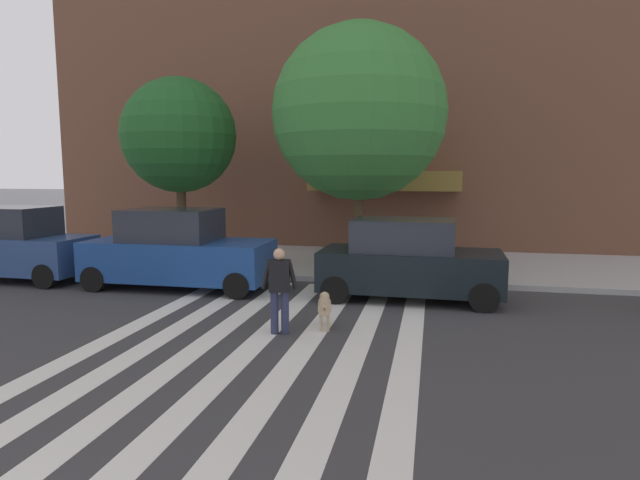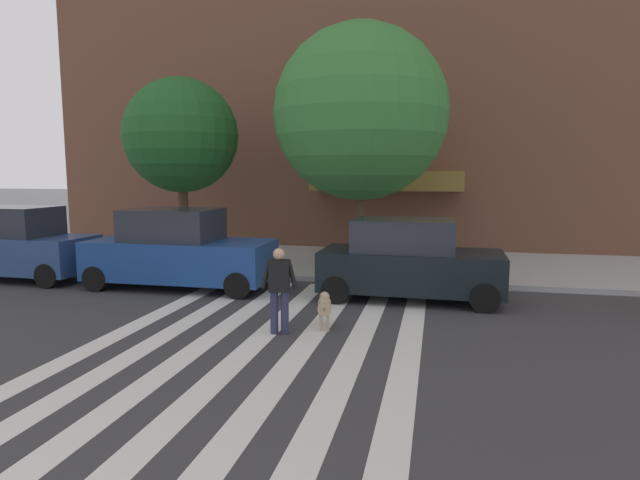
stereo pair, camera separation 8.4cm
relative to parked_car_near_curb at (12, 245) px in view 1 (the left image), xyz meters
The scene contains 10 objects.
ground_plane 9.06m from the parked_car_near_curb, 34.87° to the right, with size 160.00×160.00×0.00m, color #353538.
sidewalk_far 8.69m from the parked_car_near_curb, 31.23° to the left, with size 80.00×6.00×0.15m, color #A5A6A6.
crosswalk_stripes 10.12m from the parked_car_near_curb, 30.76° to the right, with size 5.85×12.66×0.01m.
parked_car_near_curb is the anchor object (origin of this frame).
parked_car_behind_first 5.11m from the parked_car_near_curb, ahead, with size 4.86×2.03×2.09m.
parked_car_third_in_line 11.14m from the parked_car_near_curb, ahead, with size 4.32×2.02×1.94m.
street_tree_nearest 5.90m from the parked_car_near_curb, 44.54° to the left, with size 3.73×3.73×5.97m.
street_tree_middle 10.62m from the parked_car_near_curb, 16.75° to the left, with size 5.07×5.07×7.15m.
pedestrian_dog_walker 9.52m from the parked_car_near_curb, 20.54° to the right, with size 0.71×0.31×1.64m.
dog_on_leash 10.07m from the parked_car_near_curb, 15.99° to the right, with size 0.38×0.98×0.65m.
Camera 1 is at (4.32, -0.89, 3.03)m, focal length 29.58 mm.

